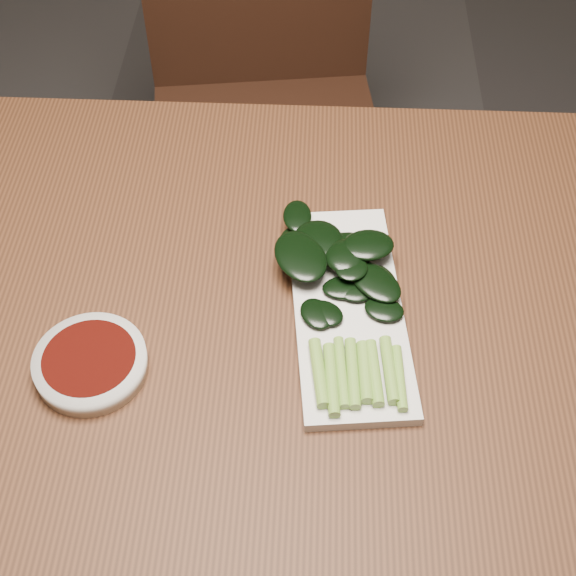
{
  "coord_description": "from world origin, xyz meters",
  "views": [
    {
      "loc": [
        0.06,
        -0.57,
        1.5
      ],
      "look_at": [
        0.03,
        0.04,
        0.76
      ],
      "focal_mm": 50.0,
      "sensor_mm": 36.0,
      "label": 1
    }
  ],
  "objects_px": {
    "sauce_bowl": "(91,363)",
    "gai_lan": "(339,279)",
    "table": "(259,353)",
    "chair_far": "(265,100)",
    "serving_plate": "(348,309)"
  },
  "relations": [
    {
      "from": "sauce_bowl",
      "to": "gai_lan",
      "type": "height_order",
      "value": "gai_lan"
    },
    {
      "from": "table",
      "to": "serving_plate",
      "type": "relative_size",
      "value": 4.34
    },
    {
      "from": "chair_far",
      "to": "serving_plate",
      "type": "xyz_separation_m",
      "value": [
        0.15,
        -0.74,
        0.27
      ]
    },
    {
      "from": "serving_plate",
      "to": "gai_lan",
      "type": "bearing_deg",
      "value": 110.4
    },
    {
      "from": "sauce_bowl",
      "to": "serving_plate",
      "type": "distance_m",
      "value": 0.3
    },
    {
      "from": "chair_far",
      "to": "gai_lan",
      "type": "bearing_deg",
      "value": -86.73
    },
    {
      "from": "serving_plate",
      "to": "chair_far",
      "type": "bearing_deg",
      "value": 101.57
    },
    {
      "from": "table",
      "to": "sauce_bowl",
      "type": "height_order",
      "value": "sauce_bowl"
    },
    {
      "from": "chair_far",
      "to": "serving_plate",
      "type": "height_order",
      "value": "chair_far"
    },
    {
      "from": "sauce_bowl",
      "to": "gai_lan",
      "type": "bearing_deg",
      "value": 24.02
    },
    {
      "from": "table",
      "to": "gai_lan",
      "type": "height_order",
      "value": "gai_lan"
    },
    {
      "from": "table",
      "to": "gai_lan",
      "type": "xyz_separation_m",
      "value": [
        0.1,
        0.04,
        0.1
      ]
    },
    {
      "from": "table",
      "to": "chair_far",
      "type": "distance_m",
      "value": 0.77
    },
    {
      "from": "sauce_bowl",
      "to": "serving_plate",
      "type": "bearing_deg",
      "value": 18.01
    },
    {
      "from": "table",
      "to": "chair_far",
      "type": "relative_size",
      "value": 1.57
    }
  ]
}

